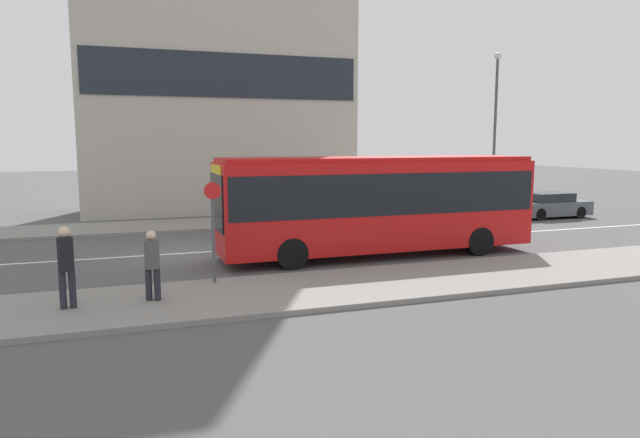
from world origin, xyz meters
name	(u,v)px	position (x,y,z in m)	size (l,w,h in m)	color
ground_plane	(187,253)	(0.00, 0.00, 0.00)	(120.00, 120.00, 0.00)	#4F4F51
sidewalk_near	(215,298)	(0.00, -6.25, 0.07)	(44.00, 3.50, 0.13)	gray
sidewalk_far	(172,226)	(0.00, 6.25, 0.07)	(44.00, 3.50, 0.13)	gray
lane_centerline	(187,253)	(0.00, 0.00, 0.00)	(41.80, 0.16, 0.01)	silver
city_bus	(377,199)	(5.98, -2.47, 1.90)	(10.61, 2.51, 3.30)	red
parked_car_0	(462,209)	(13.09, 3.41, 0.63)	(3.95, 1.82, 1.34)	silver
parked_car_1	(549,205)	(18.18, 3.45, 0.60)	(3.92, 1.78, 1.26)	#4C5156
pedestrian_near_stop	(66,262)	(-3.23, -6.22, 1.18)	(0.35, 0.34, 1.84)	#23232D
pedestrian_down_pavement	(152,261)	(-1.41, -6.17, 1.06)	(0.34, 0.34, 1.65)	#23232D
bus_stop_sign	(213,223)	(0.20, -4.89, 1.70)	(0.44, 0.12, 2.69)	#4C4C51
street_lamp	(495,118)	(15.98, 5.08, 4.96)	(0.36, 0.36, 8.07)	#4C4C51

